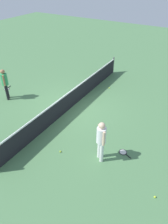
{
  "coord_description": "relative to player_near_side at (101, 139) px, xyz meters",
  "views": [
    {
      "loc": [
        -7.7,
        -5.31,
        6.04
      ],
      "look_at": [
        -1.25,
        -1.45,
        0.9
      ],
      "focal_mm": 34.44,
      "sensor_mm": 36.0,
      "label": 1
    }
  ],
  "objects": [
    {
      "name": "tennis_ball_near_player",
      "position": [
        -0.58,
        -2.24,
        -0.98
      ],
      "size": [
        0.07,
        0.07,
        0.07
      ],
      "primitive_type": "sphere",
      "color": "#C6E033",
      "rests_on": "ground_plane"
    },
    {
      "name": "tennis_ball_by_net",
      "position": [
        -0.49,
        1.49,
        -0.98
      ],
      "size": [
        0.07,
        0.07,
        0.07
      ],
      "primitive_type": "sphere",
      "color": "#C6E033",
      "rests_on": "ground_plane"
    },
    {
      "name": "tennis_racket_near_player",
      "position": [
        0.75,
        -0.64,
        -1.0
      ],
      "size": [
        0.41,
        0.6,
        0.03
      ],
      "color": "black",
      "rests_on": "ground_plane"
    },
    {
      "name": "player_far_side",
      "position": [
        1.38,
        6.36,
        0.0
      ],
      "size": [
        0.48,
        0.48,
        1.7
      ],
      "color": "black",
      "rests_on": "ground_plane"
    },
    {
      "name": "tennis_ball_midcourt",
      "position": [
        5.29,
        2.12,
        -0.98
      ],
      "size": [
        0.07,
        0.07,
        0.07
      ],
      "primitive_type": "sphere",
      "color": "#C6E033",
      "rests_on": "ground_plane"
    },
    {
      "name": "court_net",
      "position": [
        2.5,
        2.9,
        -0.51
      ],
      "size": [
        10.09,
        0.09,
        1.07
      ],
      "color": "#4C4C51",
      "rests_on": "ground_plane"
    },
    {
      "name": "player_near_side",
      "position": [
        0.0,
        0.0,
        0.0
      ],
      "size": [
        0.48,
        0.48,
        1.7
      ],
      "color": "white",
      "rests_on": "ground_plane"
    },
    {
      "name": "tennis_racket_far_player",
      "position": [
        2.11,
        7.28,
        -1.0
      ],
      "size": [
        0.61,
        0.38,
        0.03
      ],
      "color": "black",
      "rests_on": "ground_plane"
    },
    {
      "name": "ground_plane",
      "position": [
        2.5,
        2.9,
        -1.01
      ],
      "size": [
        40.0,
        40.0,
        0.0
      ],
      "primitive_type": "plane",
      "color": "#4C7A4C"
    }
  ]
}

